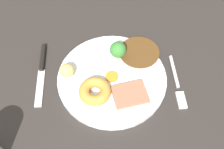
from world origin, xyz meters
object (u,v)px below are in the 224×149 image
object	(u,v)px
yorkshire_pudding	(95,91)
roast_potato_left	(67,70)
meat_slice_main	(130,94)
fork	(177,83)
dinner_plate	(112,78)
carrot_coin_front	(112,77)
broccoli_floret	(118,50)
knife	(42,68)

from	to	relation	value
yorkshire_pudding	roast_potato_left	bearing A→B (deg)	-38.15
meat_slice_main	yorkshire_pudding	distance (cm)	8.20
meat_slice_main	yorkshire_pudding	xyz separation A→B (cm)	(8.15, -0.16, 0.87)
roast_potato_left	fork	size ratio (longest dim) A/B	0.24
dinner_plate	carrot_coin_front	size ratio (longest dim) A/B	8.56
roast_potato_left	broccoli_floret	xyz separation A→B (cm)	(-12.35, -5.38, 1.53)
meat_slice_main	fork	size ratio (longest dim) A/B	0.52
yorkshire_pudding	broccoli_floret	bearing A→B (deg)	-115.89
meat_slice_main	carrot_coin_front	size ratio (longest dim) A/B	2.52
meat_slice_main	broccoli_floret	world-z (taller)	broccoli_floret
dinner_plate	fork	world-z (taller)	dinner_plate
roast_potato_left	fork	bearing A→B (deg)	176.91
knife	broccoli_floret	bearing A→B (deg)	94.36
knife	carrot_coin_front	bearing A→B (deg)	75.92
knife	roast_potato_left	bearing A→B (deg)	66.91
yorkshire_pudding	dinner_plate	bearing A→B (deg)	-128.38
yorkshire_pudding	knife	distance (cm)	16.40
dinner_plate	meat_slice_main	xyz separation A→B (cm)	(-4.25, 5.09, 1.10)
broccoli_floret	yorkshire_pudding	bearing A→B (deg)	64.11
meat_slice_main	roast_potato_left	bearing A→B (deg)	-20.55
carrot_coin_front	fork	bearing A→B (deg)	177.27
roast_potato_left	carrot_coin_front	distance (cm)	11.03
yorkshire_pudding	roast_potato_left	size ratio (longest dim) A/B	2.06
fork	yorkshire_pudding	bearing A→B (deg)	-83.52
broccoli_floret	roast_potato_left	bearing A→B (deg)	23.52
broccoli_floret	fork	bearing A→B (deg)	155.07
roast_potato_left	dinner_plate	bearing A→B (deg)	176.81
carrot_coin_front	knife	world-z (taller)	carrot_coin_front
roast_potato_left	broccoli_floret	size ratio (longest dim) A/B	0.69
fork	knife	world-z (taller)	knife
dinner_plate	carrot_coin_front	xyz separation A→B (cm)	(0.04, 0.08, 0.92)
roast_potato_left	yorkshire_pudding	bearing A→B (deg)	141.85
dinner_plate	broccoli_floret	xyz separation A→B (cm)	(-1.39, -5.99, 3.85)
fork	knife	size ratio (longest dim) A/B	0.83
yorkshire_pudding	carrot_coin_front	world-z (taller)	yorkshire_pudding
meat_slice_main	broccoli_floret	bearing A→B (deg)	-75.55
yorkshire_pudding	fork	size ratio (longest dim) A/B	0.49
meat_slice_main	carrot_coin_front	xyz separation A→B (cm)	(4.29, -5.01, -0.18)
knife	meat_slice_main	bearing A→B (deg)	65.72
dinner_plate	yorkshire_pudding	xyz separation A→B (cm)	(3.90, 4.93, 1.97)
dinner_plate	broccoli_floret	world-z (taller)	broccoli_floret
yorkshire_pudding	knife	size ratio (longest dim) A/B	0.41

